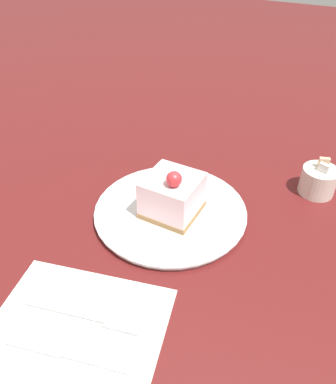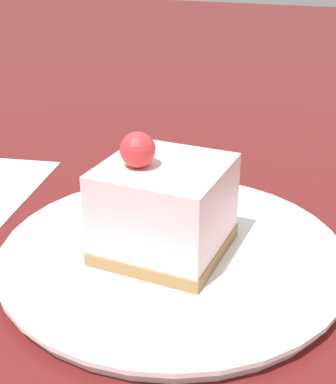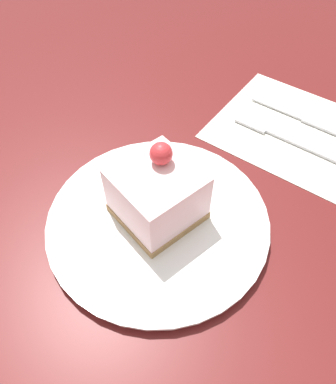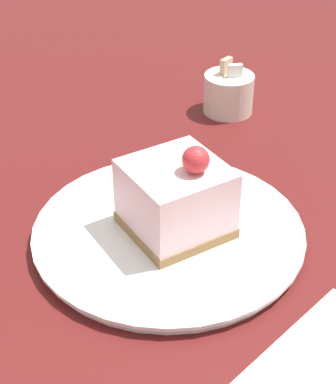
{
  "view_description": "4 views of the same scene",
  "coord_description": "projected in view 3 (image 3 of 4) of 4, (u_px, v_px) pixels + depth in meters",
  "views": [
    {
      "loc": [
        0.51,
        0.21,
        0.47
      ],
      "look_at": [
        0.03,
        -0.04,
        0.05
      ],
      "focal_mm": 35.0,
      "sensor_mm": 36.0,
      "label": 1
    },
    {
      "loc": [
        -0.11,
        0.32,
        0.25
      ],
      "look_at": [
        0.03,
        -0.03,
        0.07
      ],
      "focal_mm": 50.0,
      "sensor_mm": 36.0,
      "label": 2
    },
    {
      "loc": [
        -0.15,
        -0.25,
        0.41
      ],
      "look_at": [
        0.04,
        -0.04,
        0.06
      ],
      "focal_mm": 35.0,
      "sensor_mm": 36.0,
      "label": 3
    },
    {
      "loc": [
        0.48,
        -0.33,
        0.43
      ],
      "look_at": [
        0.04,
        -0.04,
        0.07
      ],
      "focal_mm": 60.0,
      "sensor_mm": 36.0,
      "label": 4
    }
  ],
  "objects": [
    {
      "name": "cake_slice",
      "position": [
        157.0,
        194.0,
        0.46
      ],
      "size": [
        0.1,
        0.1,
        0.1
      ],
      "rotation": [
        0.0,
        0.0,
        -0.03
      ],
      "color": "#9E7547",
      "rests_on": "plate"
    },
    {
      "name": "ground_plane",
      "position": [
        125.0,
        219.0,
        0.5
      ],
      "size": [
        4.0,
        4.0,
        0.0
      ],
      "primitive_type": "plane",
      "color": "#5B1919"
    },
    {
      "name": "knife",
      "position": [
        313.0,
        123.0,
        0.62
      ],
      "size": [
        0.05,
        0.18,
        0.0
      ],
      "rotation": [
        0.0,
        0.0,
        0.22
      ],
      "color": "#B2B2B7",
      "rests_on": "napkin"
    },
    {
      "name": "plate",
      "position": [
        158.0,
        221.0,
        0.49
      ],
      "size": [
        0.29,
        0.29,
        0.01
      ],
      "color": "white",
      "rests_on": "ground_plane"
    },
    {
      "name": "fork",
      "position": [
        278.0,
        134.0,
        0.6
      ],
      "size": [
        0.05,
        0.18,
        0.0
      ],
      "rotation": [
        0.0,
        0.0,
        0.22
      ],
      "color": "#B2B2B7",
      "rests_on": "napkin"
    },
    {
      "name": "napkin",
      "position": [
        295.0,
        130.0,
        0.61
      ],
      "size": [
        0.27,
        0.29,
        0.0
      ],
      "rotation": [
        0.0,
        0.0,
        0.22
      ],
      "color": "white",
      "rests_on": "ground_plane"
    }
  ]
}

